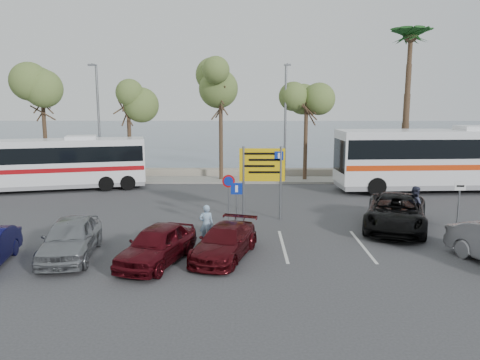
{
  "coord_description": "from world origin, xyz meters",
  "views": [
    {
      "loc": [
        0.09,
        -19.11,
        5.86
      ],
      "look_at": [
        -0.07,
        3.0,
        1.99
      ],
      "focal_mm": 35.0,
      "sensor_mm": 36.0,
      "label": 1
    }
  ],
  "objects_px": {
    "car_red": "(157,245)",
    "car_maroon": "(225,242)",
    "coach_bus_left": "(55,165)",
    "car_silver_a": "(71,238)",
    "suv_black": "(396,212)",
    "street_lamp_right": "(285,117)",
    "coach_bus_right": "(443,161)",
    "street_lamp_left": "(98,117)",
    "pedestrian_near": "(206,224)",
    "pedestrian_far": "(415,205)",
    "direction_sign": "(262,170)"
  },
  "relations": [
    {
      "from": "direction_sign",
      "to": "suv_black",
      "type": "xyz_separation_m",
      "value": [
        6.0,
        -1.7,
        -1.65
      ]
    },
    {
      "from": "coach_bus_left",
      "to": "coach_bus_right",
      "type": "distance_m",
      "value": 24.77
    },
    {
      "from": "coach_bus_right",
      "to": "car_silver_a",
      "type": "xyz_separation_m",
      "value": [
        -19.1,
        -12.8,
        -1.18
      ]
    },
    {
      "from": "direction_sign",
      "to": "pedestrian_far",
      "type": "bearing_deg",
      "value": -7.0
    },
    {
      "from": "street_lamp_left",
      "to": "car_maroon",
      "type": "height_order",
      "value": "street_lamp_left"
    },
    {
      "from": "street_lamp_left",
      "to": "street_lamp_right",
      "type": "bearing_deg",
      "value": 0.0
    },
    {
      "from": "car_maroon",
      "to": "suv_black",
      "type": "relative_size",
      "value": 0.74
    },
    {
      "from": "street_lamp_right",
      "to": "pedestrian_far",
      "type": "distance_m",
      "value": 12.87
    },
    {
      "from": "coach_bus_left",
      "to": "car_maroon",
      "type": "xyz_separation_m",
      "value": [
        11.4,
        -12.9,
        -1.02
      ]
    },
    {
      "from": "direction_sign",
      "to": "coach_bus_right",
      "type": "bearing_deg",
      "value": 31.43
    },
    {
      "from": "coach_bus_left",
      "to": "car_silver_a",
      "type": "distance_m",
      "value": 14.13
    },
    {
      "from": "suv_black",
      "to": "pedestrian_near",
      "type": "bearing_deg",
      "value": -146.34
    },
    {
      "from": "street_lamp_left",
      "to": "car_silver_a",
      "type": "distance_m",
      "value": 16.79
    },
    {
      "from": "coach_bus_right",
      "to": "pedestrian_far",
      "type": "distance_m",
      "value": 9.35
    },
    {
      "from": "suv_black",
      "to": "street_lamp_right",
      "type": "bearing_deg",
      "value": 127.67
    },
    {
      "from": "suv_black",
      "to": "coach_bus_right",
      "type": "bearing_deg",
      "value": 76.28
    },
    {
      "from": "car_red",
      "to": "pedestrian_far",
      "type": "relative_size",
      "value": 2.23
    },
    {
      "from": "suv_black",
      "to": "pedestrian_far",
      "type": "relative_size",
      "value": 3.05
    },
    {
      "from": "car_red",
      "to": "pedestrian_near",
      "type": "height_order",
      "value": "pedestrian_near"
    },
    {
      "from": "car_silver_a",
      "to": "car_red",
      "type": "height_order",
      "value": "car_silver_a"
    },
    {
      "from": "car_maroon",
      "to": "suv_black",
      "type": "bearing_deg",
      "value": 44.11
    },
    {
      "from": "coach_bus_left",
      "to": "pedestrian_far",
      "type": "relative_size",
      "value": 6.26
    },
    {
      "from": "car_maroon",
      "to": "pedestrian_near",
      "type": "xyz_separation_m",
      "value": [
        -0.82,
        1.74,
        0.21
      ]
    },
    {
      "from": "car_maroon",
      "to": "car_red",
      "type": "bearing_deg",
      "value": -148.01
    },
    {
      "from": "car_silver_a",
      "to": "direction_sign",
      "type": "bearing_deg",
      "value": 30.57
    },
    {
      "from": "coach_bus_right",
      "to": "suv_black",
      "type": "relative_size",
      "value": 2.42
    },
    {
      "from": "direction_sign",
      "to": "coach_bus_right",
      "type": "relative_size",
      "value": 0.27
    },
    {
      "from": "street_lamp_left",
      "to": "suv_black",
      "type": "relative_size",
      "value": 1.43
    },
    {
      "from": "pedestrian_near",
      "to": "car_red",
      "type": "bearing_deg",
      "value": 49.92
    },
    {
      "from": "pedestrian_far",
      "to": "coach_bus_right",
      "type": "bearing_deg",
      "value": -33.96
    },
    {
      "from": "direction_sign",
      "to": "suv_black",
      "type": "bearing_deg",
      "value": -15.81
    },
    {
      "from": "suv_black",
      "to": "car_silver_a",
      "type": "bearing_deg",
      "value": -144.39
    },
    {
      "from": "coach_bus_right",
      "to": "suv_black",
      "type": "xyz_separation_m",
      "value": [
        -5.77,
        -8.89,
        -1.16
      ]
    },
    {
      "from": "car_maroon",
      "to": "pedestrian_near",
      "type": "distance_m",
      "value": 1.93
    },
    {
      "from": "pedestrian_far",
      "to": "pedestrian_near",
      "type": "bearing_deg",
      "value": 103.09
    },
    {
      "from": "car_red",
      "to": "car_maroon",
      "type": "bearing_deg",
      "value": 32.62
    },
    {
      "from": "street_lamp_left",
      "to": "coach_bus_right",
      "type": "xyz_separation_m",
      "value": [
        22.77,
        -3.13,
        -2.67
      ]
    },
    {
      "from": "street_lamp_right",
      "to": "suv_black",
      "type": "distance_m",
      "value": 13.23
    },
    {
      "from": "street_lamp_left",
      "to": "suv_black",
      "type": "distance_m",
      "value": 21.17
    },
    {
      "from": "direction_sign",
      "to": "car_red",
      "type": "relative_size",
      "value": 0.88
    },
    {
      "from": "coach_bus_right",
      "to": "car_red",
      "type": "distance_m",
      "value": 20.75
    },
    {
      "from": "car_silver_a",
      "to": "pedestrian_near",
      "type": "height_order",
      "value": "pedestrian_near"
    },
    {
      "from": "car_red",
      "to": "suv_black",
      "type": "relative_size",
      "value": 0.73
    },
    {
      "from": "direction_sign",
      "to": "car_silver_a",
      "type": "distance_m",
      "value": 9.39
    },
    {
      "from": "car_red",
      "to": "car_silver_a",
      "type": "bearing_deg",
      "value": -173.07
    },
    {
      "from": "car_maroon",
      "to": "coach_bus_right",
      "type": "bearing_deg",
      "value": 60.69
    },
    {
      "from": "suv_black",
      "to": "car_red",
      "type": "bearing_deg",
      "value": -136.32
    },
    {
      "from": "street_lamp_right",
      "to": "coach_bus_right",
      "type": "distance_m",
      "value": 10.6
    },
    {
      "from": "car_silver_a",
      "to": "pedestrian_far",
      "type": "bearing_deg",
      "value": 11.26
    },
    {
      "from": "direction_sign",
      "to": "pedestrian_near",
      "type": "distance_m",
      "value": 4.84
    }
  ]
}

